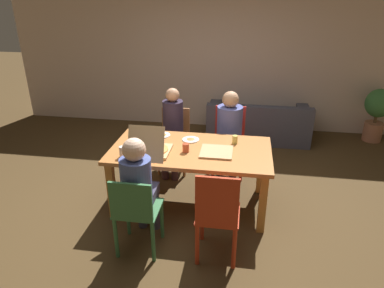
# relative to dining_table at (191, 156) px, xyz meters

# --- Properties ---
(ground_plane) EXTENTS (20.00, 20.00, 0.00)m
(ground_plane) POSITION_rel_dining_table_xyz_m (0.00, 0.00, -0.67)
(ground_plane) COLOR #4B371D
(back_wall) EXTENTS (7.67, 0.12, 2.63)m
(back_wall) POSITION_rel_dining_table_xyz_m (0.00, 2.83, 0.65)
(back_wall) COLOR beige
(back_wall) RESTS_ON ground
(dining_table) EXTENTS (1.87, 1.00, 0.76)m
(dining_table) POSITION_rel_dining_table_xyz_m (0.00, 0.00, 0.00)
(dining_table) COLOR #BC7339
(dining_table) RESTS_ON ground
(chair_0) EXTENTS (0.43, 0.43, 0.90)m
(chair_0) POSITION_rel_dining_table_xyz_m (-0.39, 0.94, -0.17)
(chair_0) COLOR #955E35
(chair_0) RESTS_ON ground
(person_0) EXTENTS (0.28, 0.48, 1.24)m
(person_0) POSITION_rel_dining_table_xyz_m (-0.39, 0.80, 0.05)
(person_0) COLOR #432B35
(person_0) RESTS_ON ground
(chair_1) EXTENTS (0.43, 0.42, 0.88)m
(chair_1) POSITION_rel_dining_table_xyz_m (-0.39, -0.96, -0.17)
(chair_1) COLOR #356B3F
(chair_1) RESTS_ON ground
(person_1) EXTENTS (0.30, 0.54, 1.23)m
(person_1) POSITION_rel_dining_table_xyz_m (-0.39, -0.80, 0.06)
(person_1) COLOR #3D3A4E
(person_1) RESTS_ON ground
(chair_2) EXTENTS (0.45, 0.46, 0.96)m
(chair_2) POSITION_rel_dining_table_xyz_m (0.40, 0.95, -0.14)
(chair_2) COLOR red
(chair_2) RESTS_ON ground
(person_2) EXTENTS (0.35, 0.52, 1.23)m
(person_2) POSITION_rel_dining_table_xyz_m (0.40, 0.81, 0.07)
(person_2) COLOR #2D3141
(person_2) RESTS_ON ground
(chair_3) EXTENTS (0.41, 0.44, 0.99)m
(chair_3) POSITION_rel_dining_table_xyz_m (0.40, -0.93, -0.13)
(chair_3) COLOR #B63319
(chair_3) RESTS_ON ground
(pizza_box_0) EXTENTS (0.36, 0.36, 0.02)m
(pizza_box_0) POSITION_rel_dining_table_xyz_m (0.31, -0.06, 0.10)
(pizza_box_0) COLOR tan
(pizza_box_0) RESTS_ON dining_table
(pizza_box_1) EXTENTS (0.39, 0.53, 0.40)m
(pizza_box_1) POSITION_rel_dining_table_xyz_m (-0.41, -0.20, 0.15)
(pizza_box_1) COLOR tan
(pizza_box_1) RESTS_ON dining_table
(plate_0) EXTENTS (0.22, 0.22, 0.03)m
(plate_0) POSITION_rel_dining_table_xyz_m (-0.43, 0.34, 0.10)
(plate_0) COLOR white
(plate_0) RESTS_ON dining_table
(plate_1) EXTENTS (0.21, 0.21, 0.03)m
(plate_1) POSITION_rel_dining_table_xyz_m (-0.04, 0.25, 0.10)
(plate_1) COLOR white
(plate_1) RESTS_ON dining_table
(plate_2) EXTENTS (0.24, 0.24, 0.03)m
(plate_2) POSITION_rel_dining_table_xyz_m (-0.73, 0.30, 0.10)
(plate_2) COLOR white
(plate_2) RESTS_ON dining_table
(drinking_glass_0) EXTENTS (0.08, 0.08, 0.10)m
(drinking_glass_0) POSITION_rel_dining_table_xyz_m (-0.04, -0.09, 0.14)
(drinking_glass_0) COLOR #B1482D
(drinking_glass_0) RESTS_ON dining_table
(drinking_glass_1) EXTENTS (0.07, 0.07, 0.13)m
(drinking_glass_1) POSITION_rel_dining_table_xyz_m (-0.71, -0.33, 0.16)
(drinking_glass_1) COLOR silver
(drinking_glass_1) RESTS_ON dining_table
(drinking_glass_2) EXTENTS (0.06, 0.06, 0.10)m
(drinking_glass_2) POSITION_rel_dining_table_xyz_m (0.50, 0.23, 0.14)
(drinking_glass_2) COLOR #D9C760
(drinking_glass_2) RESTS_ON dining_table
(couch) EXTENTS (1.76, 0.82, 0.70)m
(couch) POSITION_rel_dining_table_xyz_m (0.84, 2.23, -0.41)
(couch) COLOR #424350
(couch) RESTS_ON ground
(potted_plant) EXTENTS (0.44, 0.44, 0.93)m
(potted_plant) POSITION_rel_dining_table_xyz_m (2.85, 2.47, -0.11)
(potted_plant) COLOR #B37152
(potted_plant) RESTS_ON ground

